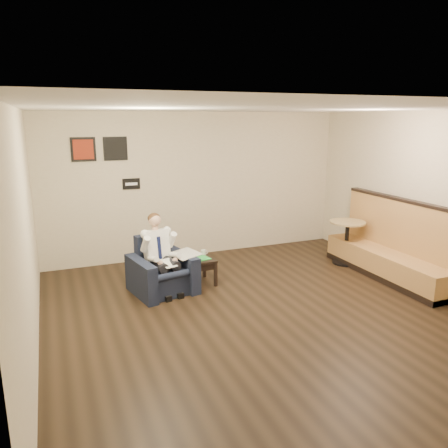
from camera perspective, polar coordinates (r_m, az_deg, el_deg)
name	(u,v)px	position (r m, az deg, el deg)	size (l,w,h in m)	color
ground	(267,312)	(6.34, 5.66, -11.39)	(6.00, 6.00, 0.00)	black
wall_back	(198,185)	(8.61, -3.44, 5.08)	(6.00, 0.02, 2.80)	beige
wall_left	(26,238)	(5.23, -24.47, -1.71)	(0.02, 6.00, 2.80)	beige
wall_right	(437,201)	(7.75, 26.01, 2.77)	(0.02, 6.00, 2.80)	beige
ceiling	(272,108)	(5.75, 6.33, 14.80)	(6.00, 6.00, 0.02)	white
seating_sign	(131,184)	(8.26, -12.02, 5.15)	(0.32, 0.02, 0.20)	black
art_print_left	(83,149)	(8.09, -17.90, 9.26)	(0.42, 0.03, 0.42)	maroon
art_print_right	(115,149)	(8.15, -14.00, 9.54)	(0.42, 0.03, 0.42)	black
armchair	(162,266)	(6.93, -8.08, -5.41)	(0.89, 0.89, 0.86)	black
seated_man	(165,258)	(6.78, -7.71, -4.40)	(0.56, 0.84, 1.18)	white
lap_papers	(168,263)	(6.72, -7.34, -5.10)	(0.20, 0.28, 0.01)	white
newspaper	(185,254)	(6.95, -5.10, -3.90)	(0.38, 0.47, 0.01)	silver
side_table	(197,271)	(7.27, -3.61, -6.15)	(0.53, 0.53, 0.44)	black
green_folder	(195,259)	(7.17, -3.79, -4.55)	(0.44, 0.31, 0.01)	green
coffee_mug	(203,253)	(7.35, -2.70, -3.74)	(0.08, 0.08, 0.09)	white
smartphone	(196,255)	(7.35, -3.73, -4.09)	(0.14, 0.07, 0.01)	black
banquette	(389,239)	(7.96, 20.73, -1.89)	(0.62, 2.61, 1.33)	#AE7D43
cafe_table	(346,243)	(8.51, 15.70, -2.34)	(0.66, 0.66, 0.82)	tan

